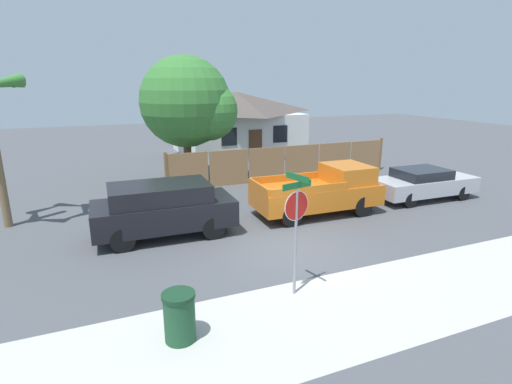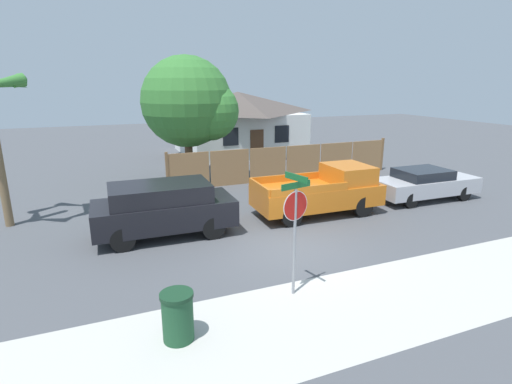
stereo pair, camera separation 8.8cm
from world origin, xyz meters
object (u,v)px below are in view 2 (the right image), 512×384
at_px(parked_sedan, 424,183).
at_px(stop_sign, 295,216).
at_px(house, 238,122).
at_px(oak_tree, 191,104).
at_px(trash_bin, 178,316).
at_px(red_suv, 164,207).
at_px(orange_pickup, 322,191).

distance_m(parked_sedan, stop_sign, 10.32).
bearing_deg(stop_sign, house, 60.62).
bearing_deg(oak_tree, trash_bin, -105.17).
height_order(house, red_suv, house).
relative_size(oak_tree, trash_bin, 6.09).
bearing_deg(stop_sign, oak_tree, 73.89).
bearing_deg(house, red_suv, -118.53).
xyz_separation_m(parked_sedan, trash_bin, (-11.87, -5.72, -0.19)).
bearing_deg(parked_sedan, house, 104.84).
height_order(house, parked_sedan, house).
bearing_deg(trash_bin, house, 67.01).
relative_size(house, red_suv, 1.84).
distance_m(orange_pickup, stop_sign, 6.39).
height_order(parked_sedan, stop_sign, stop_sign).
height_order(orange_pickup, stop_sign, stop_sign).
bearing_deg(oak_tree, parked_sedan, -41.13).
distance_m(house, parked_sedan, 14.69).
relative_size(oak_tree, parked_sedan, 1.34).
height_order(orange_pickup, parked_sedan, orange_pickup).
relative_size(house, stop_sign, 2.84).
height_order(house, trash_bin, house).
height_order(oak_tree, trash_bin, oak_tree).
bearing_deg(stop_sign, parked_sedan, 15.91).
bearing_deg(orange_pickup, trash_bin, -138.41).
distance_m(oak_tree, stop_sign, 12.44).
height_order(oak_tree, orange_pickup, oak_tree).
distance_m(red_suv, orange_pickup, 6.03).
relative_size(orange_pickup, stop_sign, 1.65).
xyz_separation_m(red_suv, trash_bin, (-0.73, -5.72, -0.45)).
height_order(red_suv, stop_sign, stop_sign).
bearing_deg(parked_sedan, red_suv, -178.64).
bearing_deg(trash_bin, red_suv, 82.74).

